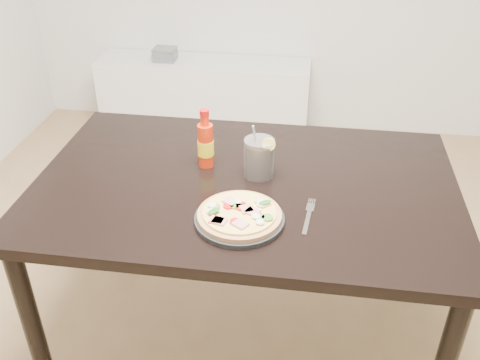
# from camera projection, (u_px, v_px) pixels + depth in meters

# --- Properties ---
(dining_table) EXTENTS (1.40, 0.90, 0.75)m
(dining_table) POSITION_uv_depth(u_px,v_px,m) (245.00, 202.00, 1.82)
(dining_table) COLOR black
(dining_table) RESTS_ON ground
(plate) EXTENTS (0.27, 0.27, 0.02)m
(plate) POSITION_uv_depth(u_px,v_px,m) (239.00, 219.00, 1.58)
(plate) COLOR black
(plate) RESTS_ON dining_table
(pizza) EXTENTS (0.25, 0.25, 0.03)m
(pizza) POSITION_uv_depth(u_px,v_px,m) (240.00, 214.00, 1.57)
(pizza) COLOR tan
(pizza) RESTS_ON plate
(hot_sauce_bottle) EXTENTS (0.07, 0.07, 0.21)m
(hot_sauce_bottle) POSITION_uv_depth(u_px,v_px,m) (206.00, 144.00, 1.83)
(hot_sauce_bottle) COLOR red
(hot_sauce_bottle) RESTS_ON dining_table
(cola_cup) EXTENTS (0.11, 0.10, 0.19)m
(cola_cup) POSITION_uv_depth(u_px,v_px,m) (259.00, 158.00, 1.78)
(cola_cup) COLOR black
(cola_cup) RESTS_ON dining_table
(fork) EXTENTS (0.03, 0.19, 0.00)m
(fork) POSITION_uv_depth(u_px,v_px,m) (309.00, 215.00, 1.61)
(fork) COLOR silver
(fork) RESTS_ON dining_table
(media_console) EXTENTS (1.40, 0.34, 0.50)m
(media_console) POSITION_uv_depth(u_px,v_px,m) (205.00, 97.00, 3.63)
(media_console) COLOR white
(media_console) RESTS_ON ground
(cd_stack) EXTENTS (0.14, 0.12, 0.08)m
(cd_stack) POSITION_uv_depth(u_px,v_px,m) (165.00, 54.00, 3.49)
(cd_stack) COLOR slate
(cd_stack) RESTS_ON media_console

